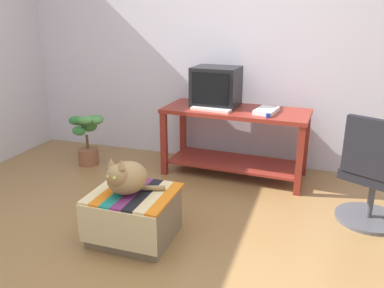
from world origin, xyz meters
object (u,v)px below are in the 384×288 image
object	(u,v)px
desk	(235,131)
tv_monitor	(216,87)
office_chair	(372,178)
keyboard	(212,109)
cat	(126,177)
book	(266,111)
potted_plant	(87,135)
ottoman_with_blanket	(134,215)
stapler	(268,115)

from	to	relation	value
desk	tv_monitor	xyz separation A→B (m)	(-0.23, 0.08, 0.42)
office_chair	tv_monitor	bearing A→B (deg)	0.88
tv_monitor	keyboard	bearing A→B (deg)	-83.16
desk	office_chair	world-z (taller)	office_chair
tv_monitor	cat	size ratio (longest dim) A/B	1.17
desk	office_chair	distance (m)	1.39
cat	office_chair	size ratio (longest dim) A/B	0.46
keyboard	book	distance (m)	0.53
book	cat	distance (m)	1.62
potted_plant	book	bearing A→B (deg)	4.93
book	ottoman_with_blanket	distance (m)	1.65
desk	potted_plant	xyz separation A→B (m)	(-1.60, -0.22, -0.14)
ottoman_with_blanket	potted_plant	xyz separation A→B (m)	(-1.17, 1.21, 0.15)
desk	stapler	distance (m)	0.47
office_chair	ottoman_with_blanket	bearing A→B (deg)	52.59
tv_monitor	office_chair	xyz separation A→B (m)	(1.46, -0.72, -0.51)
ottoman_with_blanket	potted_plant	world-z (taller)	potted_plant
desk	potted_plant	size ratio (longest dim) A/B	2.51
potted_plant	stapler	world-z (taller)	stapler
cat	stapler	xyz separation A→B (m)	(0.81, 1.26, 0.22)
ottoman_with_blanket	cat	xyz separation A→B (m)	(-0.04, -0.03, 0.31)
tv_monitor	stapler	bearing A→B (deg)	-23.14
ottoman_with_blanket	office_chair	xyz separation A→B (m)	(1.66, 0.80, 0.20)
ottoman_with_blanket	office_chair	size ratio (longest dim) A/B	0.67
cat	office_chair	xyz separation A→B (m)	(1.70, 0.82, -0.11)
potted_plant	cat	bearing A→B (deg)	-47.54
potted_plant	stapler	distance (m)	1.98
stapler	ottoman_with_blanket	bearing A→B (deg)	-137.03
keyboard	stapler	distance (m)	0.56
cat	potted_plant	distance (m)	1.69
stapler	book	bearing A→B (deg)	87.96
desk	ottoman_with_blanket	distance (m)	1.53
desk	cat	world-z (taller)	desk
keyboard	potted_plant	world-z (taller)	keyboard
keyboard	potted_plant	distance (m)	1.44
ottoman_with_blanket	cat	size ratio (longest dim) A/B	1.46
book	stapler	xyz separation A→B (m)	(0.03, -0.14, -0.00)
cat	ottoman_with_blanket	bearing A→B (deg)	44.02
desk	cat	xyz separation A→B (m)	(-0.47, -1.46, 0.02)
keyboard	office_chair	xyz separation A→B (m)	(1.45, -0.52, -0.33)
book	potted_plant	distance (m)	1.95
tv_monitor	book	bearing A→B (deg)	-11.41
ottoman_with_blanket	potted_plant	bearing A→B (deg)	133.99
keyboard	office_chair	size ratio (longest dim) A/B	0.45
desk	cat	size ratio (longest dim) A/B	3.60
desk	book	world-z (taller)	book
potted_plant	ottoman_with_blanket	bearing A→B (deg)	-46.01
office_chair	cat	bearing A→B (deg)	52.86
keyboard	cat	world-z (taller)	keyboard
book	stapler	distance (m)	0.15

